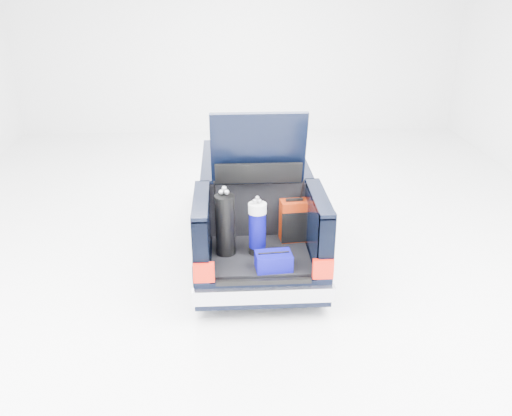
{
  "coord_description": "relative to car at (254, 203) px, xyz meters",
  "views": [
    {
      "loc": [
        -0.44,
        -7.98,
        4.08
      ],
      "look_at": [
        0.0,
        -0.5,
        0.85
      ],
      "focal_mm": 38.0,
      "sensor_mm": 36.0,
      "label": 1
    }
  ],
  "objects": [
    {
      "name": "black_golf_bag",
      "position": [
        -0.47,
        -1.55,
        0.36
      ],
      "size": [
        0.28,
        0.3,
        0.95
      ],
      "rotation": [
        0.0,
        0.0,
        -0.05
      ],
      "color": "black",
      "rests_on": "car"
    },
    {
      "name": "red_suitcase",
      "position": [
        0.5,
        -1.19,
        0.22
      ],
      "size": [
        0.4,
        0.28,
        0.63
      ],
      "rotation": [
        0.0,
        0.0,
        0.11
      ],
      "color": "maroon",
      "rests_on": "car"
    },
    {
      "name": "blue_golf_bag",
      "position": [
        -0.04,
        -1.55,
        0.3
      ],
      "size": [
        0.26,
        0.26,
        0.82
      ],
      "rotation": [
        0.0,
        0.0,
        0.05
      ],
      "color": "black",
      "rests_on": "car"
    },
    {
      "name": "car",
      "position": [
        0.0,
        0.0,
        0.0
      ],
      "size": [
        1.87,
        4.65,
        2.47
      ],
      "color": "black",
      "rests_on": "ground"
    },
    {
      "name": "blue_duffel",
      "position": [
        0.14,
        -2.01,
        0.04
      ],
      "size": [
        0.48,
        0.34,
        0.24
      ],
      "rotation": [
        0.0,
        0.0,
        0.09
      ],
      "color": "#070468",
      "rests_on": "car"
    },
    {
      "name": "ground",
      "position": [
        0.0,
        -0.11,
        -0.67
      ],
      "size": [
        14.0,
        14.0,
        0.0
      ],
      "primitive_type": "plane",
      "color": "white",
      "rests_on": "ground"
    }
  ]
}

